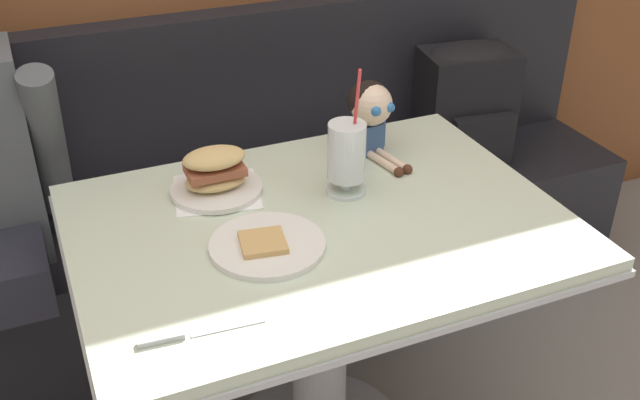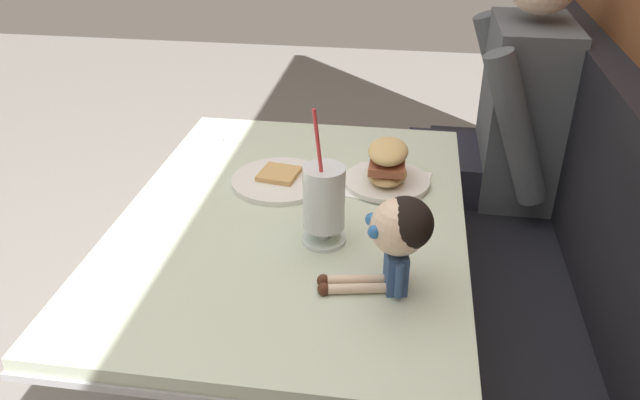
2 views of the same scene
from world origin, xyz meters
TOP-DOWN VIEW (x-y plane):
  - booth_bench at (0.00, 0.81)m, footprint 2.60×0.48m
  - diner_table at (0.00, 0.18)m, footprint 1.11×0.81m
  - toast_plate at (-0.15, 0.12)m, footprint 0.25×0.25m
  - milkshake_glass at (0.11, 0.27)m, footprint 0.10×0.10m
  - sandwich_plate at (-0.18, 0.39)m, footprint 0.24×0.24m
  - butter_knife at (-0.39, -0.09)m, footprint 0.24×0.04m
  - seated_doll at (0.25, 0.43)m, footprint 0.13×0.23m
  - diner_patron at (-0.76, 0.76)m, footprint 0.55×0.48m

SIDE VIEW (x-z plane):
  - booth_bench at x=0.00m, z-range -0.17..0.83m
  - diner_table at x=0.00m, z-range 0.17..0.91m
  - diner_patron at x=-0.76m, z-range 0.34..1.15m
  - butter_knife at x=-0.39m, z-range 0.74..0.75m
  - toast_plate at x=-0.15m, z-range 0.74..0.76m
  - sandwich_plate at x=-0.18m, z-range 0.73..0.84m
  - milkshake_glass at x=0.11m, z-range 0.68..1.00m
  - seated_doll at x=0.25m, z-range 0.77..0.97m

